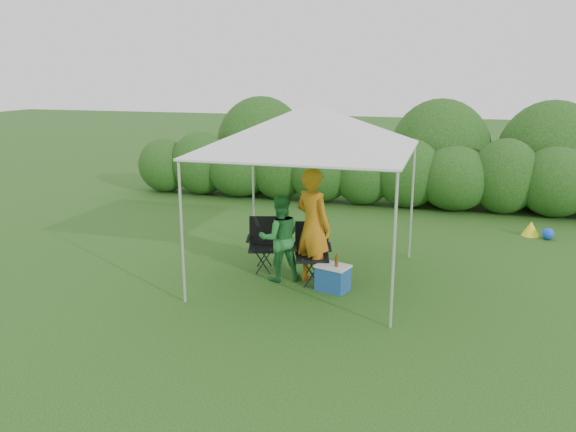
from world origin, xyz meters
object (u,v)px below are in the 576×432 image
(canopy, at_px, (310,127))
(woman, at_px, (280,238))
(man, at_px, (313,226))
(chair_left, at_px, (264,240))
(chair_right, at_px, (312,249))
(cooler, at_px, (333,278))

(canopy, relative_size, woman, 2.20)
(man, bearing_deg, canopy, -29.39)
(man, bearing_deg, chair_left, 8.05)
(chair_left, distance_m, man, 1.12)
(man, xyz_separation_m, woman, (-0.54, -0.03, -0.23))
(chair_left, bearing_deg, man, -37.90)
(chair_right, height_order, chair_left, chair_right)
(chair_right, bearing_deg, chair_left, 145.19)
(woman, bearing_deg, chair_right, 163.76)
(chair_left, bearing_deg, woman, -60.93)
(chair_left, xyz_separation_m, man, (0.96, -0.39, 0.43))
(chair_right, xyz_separation_m, chair_left, (-0.93, 0.32, -0.03))
(woman, xyz_separation_m, cooler, (0.92, -0.22, -0.50))
(chair_left, relative_size, woman, 0.63)
(canopy, relative_size, cooler, 5.39)
(chair_left, height_order, cooler, chair_left)
(chair_right, relative_size, man, 0.51)
(cooler, bearing_deg, chair_left, 172.43)
(chair_right, bearing_deg, cooler, -53.33)
(cooler, bearing_deg, man, 164.38)
(chair_right, distance_m, woman, 0.54)
(canopy, relative_size, chair_left, 3.47)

